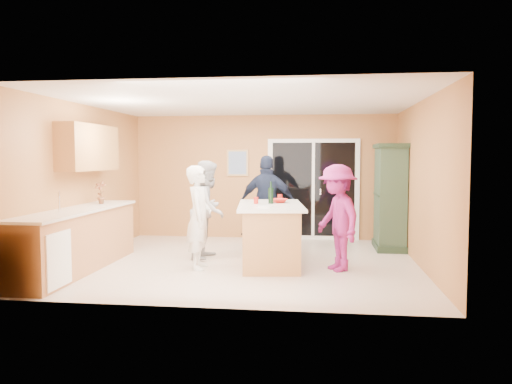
# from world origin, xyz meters

# --- Properties ---
(floor) EXTENTS (5.50, 5.50, 0.00)m
(floor) POSITION_xyz_m (0.00, 0.00, 0.00)
(floor) COLOR beige
(floor) RESTS_ON ground
(ceiling) EXTENTS (5.50, 5.00, 0.10)m
(ceiling) POSITION_xyz_m (0.00, 0.00, 2.60)
(ceiling) COLOR silver
(ceiling) RESTS_ON wall_back
(wall_back) EXTENTS (5.50, 0.10, 2.60)m
(wall_back) POSITION_xyz_m (0.00, 2.50, 1.30)
(wall_back) COLOR tan
(wall_back) RESTS_ON ground
(wall_front) EXTENTS (5.50, 0.10, 2.60)m
(wall_front) POSITION_xyz_m (0.00, -2.50, 1.30)
(wall_front) COLOR tan
(wall_front) RESTS_ON ground
(wall_left) EXTENTS (0.10, 5.00, 2.60)m
(wall_left) POSITION_xyz_m (-2.75, 0.00, 1.30)
(wall_left) COLOR tan
(wall_left) RESTS_ON ground
(wall_right) EXTENTS (0.10, 5.00, 2.60)m
(wall_right) POSITION_xyz_m (2.75, 0.00, 1.30)
(wall_right) COLOR tan
(wall_right) RESTS_ON ground
(left_cabinet_run) EXTENTS (0.65, 3.05, 1.24)m
(left_cabinet_run) POSITION_xyz_m (-2.45, -1.05, 0.46)
(left_cabinet_run) COLOR #B27245
(left_cabinet_run) RESTS_ON floor
(upper_cabinets) EXTENTS (0.35, 1.60, 0.75)m
(upper_cabinets) POSITION_xyz_m (-2.58, -0.20, 1.88)
(upper_cabinets) COLOR #B27245
(upper_cabinets) RESTS_ON wall_left
(sliding_door) EXTENTS (1.90, 0.07, 2.10)m
(sliding_door) POSITION_xyz_m (1.05, 2.46, 1.05)
(sliding_door) COLOR white
(sliding_door) RESTS_ON floor
(framed_picture) EXTENTS (0.46, 0.04, 0.56)m
(framed_picture) POSITION_xyz_m (-0.55, 2.48, 1.60)
(framed_picture) COLOR tan
(framed_picture) RESTS_ON wall_back
(kitchen_island) EXTENTS (1.23, 1.96, 0.97)m
(kitchen_island) POSITION_xyz_m (0.41, -0.11, 0.46)
(kitchen_island) COLOR #B27245
(kitchen_island) RESTS_ON floor
(green_hutch) EXTENTS (0.56, 1.07, 1.96)m
(green_hutch) POSITION_xyz_m (2.49, 1.55, 0.96)
(green_hutch) COLOR #203422
(green_hutch) RESTS_ON floor
(woman_white) EXTENTS (0.44, 0.62, 1.59)m
(woman_white) POSITION_xyz_m (-0.65, -0.53, 0.80)
(woman_white) COLOR white
(woman_white) RESTS_ON floor
(woman_grey) EXTENTS (0.72, 0.87, 1.66)m
(woman_grey) POSITION_xyz_m (-0.70, 0.31, 0.83)
(woman_grey) COLOR #ABABAE
(woman_grey) RESTS_ON floor
(woman_navy) EXTENTS (1.03, 0.44, 1.75)m
(woman_navy) POSITION_xyz_m (0.24, 1.03, 0.88)
(woman_navy) COLOR #182036
(woman_navy) RESTS_ON floor
(woman_magenta) EXTENTS (1.00, 1.20, 1.61)m
(woman_magenta) POSITION_xyz_m (1.45, -0.38, 0.81)
(woman_magenta) COLOR #871D68
(woman_magenta) RESTS_ON floor
(serving_bowl) EXTENTS (0.35, 0.35, 0.07)m
(serving_bowl) POSITION_xyz_m (0.52, 0.19, 1.01)
(serving_bowl) COLOR #A91A12
(serving_bowl) RESTS_ON kitchen_island
(tulip_vase) EXTENTS (0.23, 0.18, 0.39)m
(tulip_vase) POSITION_xyz_m (-2.45, -0.06, 1.13)
(tulip_vase) COLOR red
(tulip_vase) RESTS_ON left_cabinet_run
(tumbler_near) EXTENTS (0.10, 0.10, 0.12)m
(tumbler_near) POSITION_xyz_m (0.51, 0.45, 1.03)
(tumbler_near) COLOR #A91A12
(tumbler_near) RESTS_ON kitchen_island
(tumbler_far) EXTENTS (0.08, 0.08, 0.11)m
(tumbler_far) POSITION_xyz_m (0.17, -0.08, 1.03)
(tumbler_far) COLOR #A91A12
(tumbler_far) RESTS_ON kitchen_island
(wine_bottle) EXTENTS (0.08, 0.08, 0.35)m
(wine_bottle) POSITION_xyz_m (0.41, -0.02, 1.11)
(wine_bottle) COLOR black
(wine_bottle) RESTS_ON kitchen_island
(white_plate) EXTENTS (0.27, 0.27, 0.02)m
(white_plate) POSITION_xyz_m (0.36, -0.55, 0.98)
(white_plate) COLOR white
(white_plate) RESTS_ON kitchen_island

